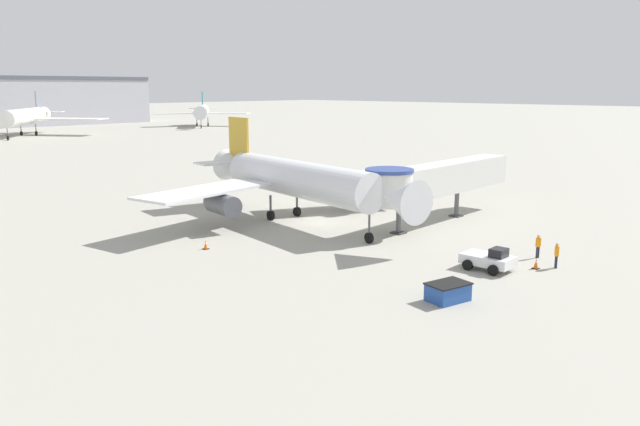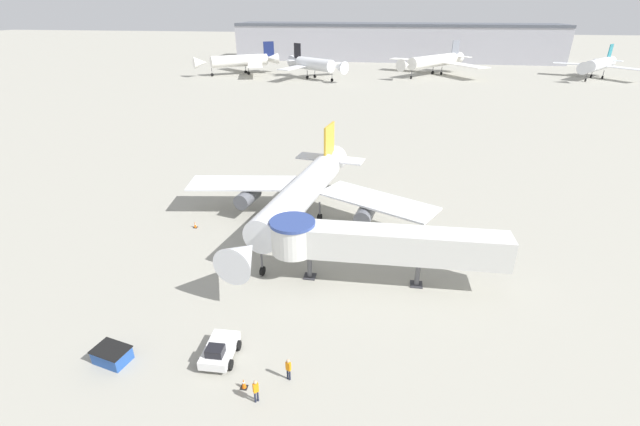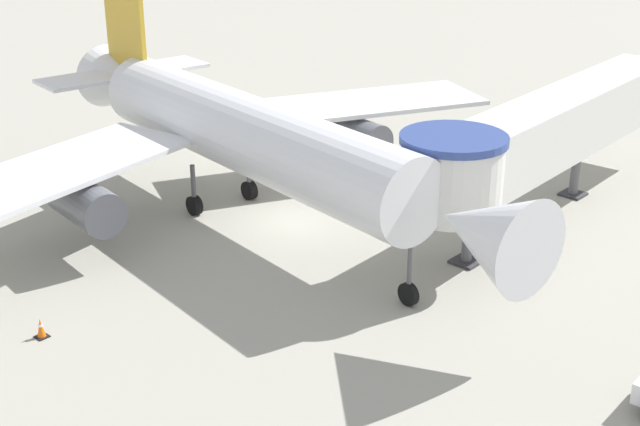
{
  "view_description": "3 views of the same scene",
  "coord_description": "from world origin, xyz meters",
  "views": [
    {
      "loc": [
        -40.82,
        -40.15,
        12.56
      ],
      "look_at": [
        -5.42,
        -6.07,
        2.59
      ],
      "focal_mm": 35.0,
      "sensor_mm": 36.0,
      "label": 1
    },
    {
      "loc": [
        8.45,
        -41.4,
        23.04
      ],
      "look_at": [
        2.55,
        -5.25,
        5.27
      ],
      "focal_mm": 24.0,
      "sensor_mm": 36.0,
      "label": 2
    },
    {
      "loc": [
        -26.38,
        -25.8,
        15.86
      ],
      "look_at": [
        -2.09,
        -4.05,
        2.31
      ],
      "focal_mm": 50.0,
      "sensor_mm": 36.0,
      "label": 3
    }
  ],
  "objects": [
    {
      "name": "traffic_cone_apron_front",
      "position": [
        0.11,
        -21.84,
        0.37
      ],
      "size": [
        0.47,
        0.47,
        0.77
      ],
      "color": "black",
      "rests_on": "ground_plane"
    },
    {
      "name": "background_jet_gray_tail",
      "position": [
        23.29,
        127.66,
        4.99
      ],
      "size": [
        34.53,
        33.07,
        11.43
      ],
      "rotation": [
        0.0,
        0.0,
        -0.66
      ],
      "color": "white",
      "rests_on": "ground_plane"
    },
    {
      "name": "service_container_blue",
      "position": [
        -9.96,
        -21.04,
        0.56
      ],
      "size": [
        2.82,
        2.23,
        1.11
      ],
      "rotation": [
        0.0,
        0.0,
        -0.22
      ],
      "color": "#234C9E",
      "rests_on": "ground_plane"
    },
    {
      "name": "traffic_cone_port_wing",
      "position": [
        -12.78,
        -0.65,
        0.34
      ],
      "size": [
        0.43,
        0.43,
        0.72
      ],
      "color": "black",
      "rests_on": "ground_plane"
    },
    {
      "name": "background_jet_teal_tail",
      "position": [
        78.72,
        127.64,
        4.79
      ],
      "size": [
        26.34,
        25.13,
        10.94
      ],
      "rotation": [
        0.0,
        0.0,
        -0.66
      ],
      "color": "silver",
      "rests_on": "ground_plane"
    },
    {
      "name": "jet_bridge",
      "position": [
        7.62,
        -8.17,
        4.14
      ],
      "size": [
        21.07,
        4.09,
        5.82
      ],
      "rotation": [
        0.0,
        0.0,
        0.03
      ],
      "color": "silver",
      "rests_on": "ground_plane"
    },
    {
      "name": "traffic_cone_starboard_wing",
      "position": [
        10.93,
        -1.03,
        0.34
      ],
      "size": [
        0.43,
        0.43,
        0.7
      ],
      "color": "black",
      "rests_on": "ground_plane"
    },
    {
      "name": "ground_crew_wing_walker",
      "position": [
        2.9,
        -20.65,
        1.03
      ],
      "size": [
        0.39,
        0.31,
        1.78
      ],
      "rotation": [
        0.0,
        0.0,
        5.89
      ],
      "color": "#1E2338",
      "rests_on": "ground_plane"
    },
    {
      "name": "main_airplane",
      "position": [
        -0.7,
        1.83,
        3.99
      ],
      "size": [
        30.17,
        29.31,
        9.42
      ],
      "rotation": [
        0.0,
        0.0,
        -0.16
      ],
      "color": "silver",
      "rests_on": "ground_plane"
    },
    {
      "name": "ground_plane",
      "position": [
        0.0,
        0.0,
        0.0
      ],
      "size": [
        800.0,
        800.0,
        0.0
      ],
      "primitive_type": "plane",
      "color": "#9E9B8E"
    },
    {
      "name": "ground_crew_marshaller",
      "position": [
        1.27,
        -22.77,
        1.05
      ],
      "size": [
        0.39,
        0.38,
        1.82
      ],
      "rotation": [
        0.0,
        0.0,
        3.87
      ],
      "color": "#1E2338",
      "rests_on": "ground_plane"
    },
    {
      "name": "pushback_tug_white",
      "position": [
        -2.44,
        -19.57,
        0.75
      ],
      "size": [
        2.46,
        3.57,
        1.66
      ],
      "rotation": [
        0.0,
        0.0,
        0.03
      ],
      "color": "silver",
      "rests_on": "ground_plane"
    }
  ]
}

